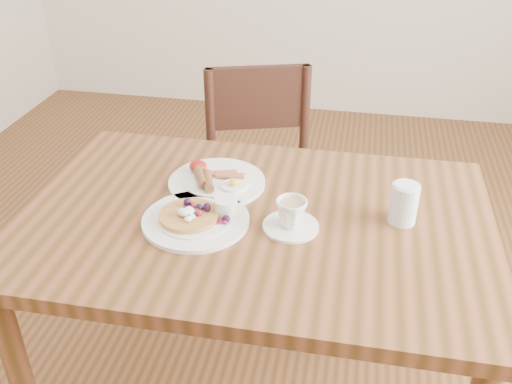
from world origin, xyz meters
TOP-DOWN VIEW (x-y plane):
  - dining_table at (0.00, 0.00)m, footprint 1.20×0.80m
  - chair_far at (-0.10, 0.63)m, footprint 0.53×0.53m
  - pancake_plate at (-0.14, -0.06)m, footprint 0.27×0.27m
  - breakfast_plate at (-0.14, 0.13)m, footprint 0.27×0.27m
  - teacup_saucer at (0.10, -0.04)m, footprint 0.14×0.14m
  - water_glass at (0.36, 0.05)m, footprint 0.07×0.07m

SIDE VIEW (x-z plane):
  - chair_far at x=-0.10m, z-range 0.05..0.93m
  - dining_table at x=0.00m, z-range 0.28..1.03m
  - breakfast_plate at x=-0.14m, z-range 0.74..0.78m
  - pancake_plate at x=-0.14m, z-range 0.74..0.79m
  - teacup_saucer at x=0.10m, z-range 0.74..0.82m
  - water_glass at x=0.36m, z-range 0.75..0.85m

